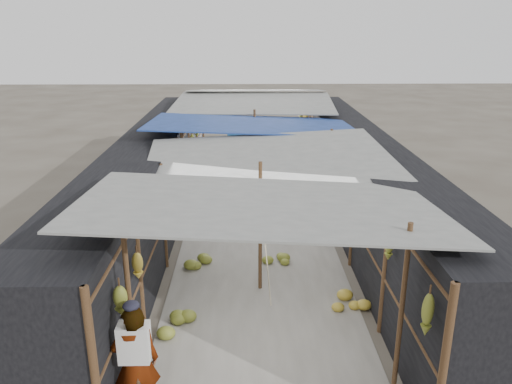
{
  "coord_description": "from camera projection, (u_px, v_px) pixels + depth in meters",
  "views": [
    {
      "loc": [
        -0.26,
        -5.76,
        4.94
      ],
      "look_at": [
        -0.03,
        5.31,
        1.25
      ],
      "focal_mm": 35.0,
      "sensor_mm": 36.0,
      "label": 1
    }
  ],
  "objects": [
    {
      "name": "shopper_blue",
      "position": [
        228.0,
        194.0,
        12.68
      ],
      "size": [
        0.96,
        0.8,
        1.76
      ],
      "primitive_type": "imported",
      "rotation": [
        0.0,
        0.0,
        0.17
      ],
      "color": "#1F4C9E",
      "rests_on": "ground"
    },
    {
      "name": "crate_mid",
      "position": [
        280.0,
        230.0,
        12.31
      ],
      "size": [
        0.6,
        0.51,
        0.32
      ],
      "primitive_type": "cube",
      "rotation": [
        0.0,
        0.0,
        0.18
      ],
      "color": "olive",
      "rests_on": "ground"
    },
    {
      "name": "vendor_elderly",
      "position": [
        136.0,
        362.0,
        6.43
      ],
      "size": [
        0.67,
        0.52,
        1.64
      ],
      "primitive_type": "imported",
      "rotation": [
        0.0,
        0.0,
        3.38
      ],
      "color": "white",
      "rests_on": "ground"
    },
    {
      "name": "hanging_bananas",
      "position": [
        250.0,
        161.0,
        12.75
      ],
      "size": [
        3.95,
        14.24,
        0.75
      ],
      "color": "olive",
      "rests_on": "ground"
    },
    {
      "name": "floor_bananas",
      "position": [
        242.0,
        226.0,
        12.58
      ],
      "size": [
        3.76,
        9.76,
        0.34
      ],
      "color": "olive",
      "rests_on": "ground"
    },
    {
      "name": "crate_near",
      "position": [
        253.0,
        224.0,
        12.76
      ],
      "size": [
        0.55,
        0.48,
        0.28
      ],
      "primitive_type": "cube",
      "rotation": [
        0.0,
        0.0,
        0.26
      ],
      "color": "olive",
      "rests_on": "ground"
    },
    {
      "name": "aisle_slab",
      "position": [
        256.0,
        222.0,
        13.19
      ],
      "size": [
        3.6,
        16.0,
        0.02
      ],
      "primitive_type": "cube",
      "color": "#9E998E",
      "rests_on": "ground"
    },
    {
      "name": "stall_left",
      "position": [
        151.0,
        182.0,
        12.78
      ],
      "size": [
        1.4,
        15.0,
        2.3
      ],
      "primitive_type": "cube",
      "color": "black",
      "rests_on": "ground"
    },
    {
      "name": "black_basin",
      "position": [
        314.0,
        203.0,
        14.32
      ],
      "size": [
        0.67,
        0.67,
        0.2
      ],
      "primitive_type": "cylinder",
      "color": "black",
      "rests_on": "ground"
    },
    {
      "name": "market_canopy",
      "position": [
        257.0,
        130.0,
        12.75
      ],
      "size": [
        5.62,
        15.2,
        2.77
      ],
      "color": "brown",
      "rests_on": "ground"
    },
    {
      "name": "stall_right",
      "position": [
        361.0,
        181.0,
        12.89
      ],
      "size": [
        1.4,
        15.0,
        2.3
      ],
      "primitive_type": "cube",
      "color": "black",
      "rests_on": "ground"
    },
    {
      "name": "crate_back",
      "position": [
        246.0,
        171.0,
        17.37
      ],
      "size": [
        0.54,
        0.46,
        0.31
      ],
      "primitive_type": "cube",
      "rotation": [
        0.0,
        0.0,
        0.12
      ],
      "color": "olive",
      "rests_on": "ground"
    },
    {
      "name": "vendor_seated",
      "position": [
        289.0,
        168.0,
        16.59
      ],
      "size": [
        0.59,
        0.68,
        0.91
      ],
      "primitive_type": "imported",
      "rotation": [
        0.0,
        0.0,
        -1.04
      ],
      "color": "#48423E",
      "rests_on": "ground"
    }
  ]
}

